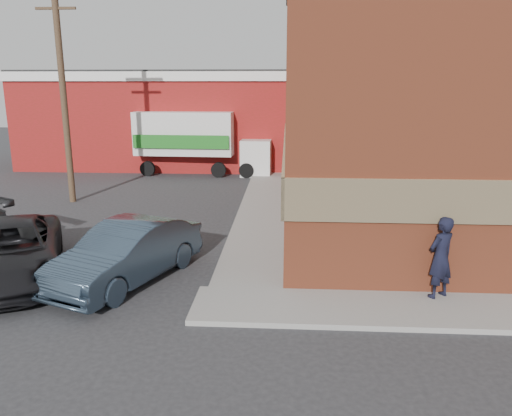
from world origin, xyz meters
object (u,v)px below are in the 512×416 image
(man, at_px, (441,257))
(box_truck, at_px, (198,138))
(warehouse, at_px, (166,118))
(utility_pole, at_px, (63,87))
(brick_building, at_px, (470,88))
(suv_a, at_px, (9,251))
(sedan, at_px, (127,253))

(man, xyz_separation_m, box_truck, (-8.36, 16.22, 0.90))
(warehouse, bearing_deg, utility_pole, -97.77)
(box_truck, bearing_deg, warehouse, 125.78)
(utility_pole, bearing_deg, brick_building, -0.02)
(utility_pole, height_order, man, utility_pole)
(brick_building, height_order, man, brick_building)
(brick_building, xyz_separation_m, suv_a, (-13.95, -8.50, -3.95))
(brick_building, xyz_separation_m, utility_pole, (-16.00, 0.00, 0.06))
(brick_building, xyz_separation_m, man, (-3.47, -9.25, -3.62))
(suv_a, height_order, box_truck, box_truck)
(brick_building, xyz_separation_m, box_truck, (-11.83, 6.98, -2.72))
(man, distance_m, box_truck, 18.27)
(warehouse, bearing_deg, man, -61.43)
(man, relative_size, box_truck, 0.27)
(suv_a, bearing_deg, sedan, -23.87)
(warehouse, distance_m, suv_a, 19.62)
(warehouse, xyz_separation_m, box_truck, (2.67, -4.03, -0.85))
(warehouse, distance_m, sedan, 19.93)
(utility_pole, height_order, box_truck, utility_pole)
(suv_a, bearing_deg, box_truck, 58.32)
(brick_building, relative_size, warehouse, 1.12)
(warehouse, height_order, suv_a, warehouse)
(utility_pole, bearing_deg, box_truck, 59.14)
(warehouse, bearing_deg, suv_a, -88.40)
(sedan, bearing_deg, man, 16.11)
(utility_pole, xyz_separation_m, sedan, (5.09, -8.50, -3.99))
(brick_building, height_order, warehouse, brick_building)
(utility_pole, relative_size, suv_a, 1.71)
(man, height_order, box_truck, box_truck)
(man, xyz_separation_m, sedan, (-7.44, 0.75, -0.31))
(suv_a, distance_m, box_truck, 15.66)
(sedan, bearing_deg, box_truck, 115.29)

